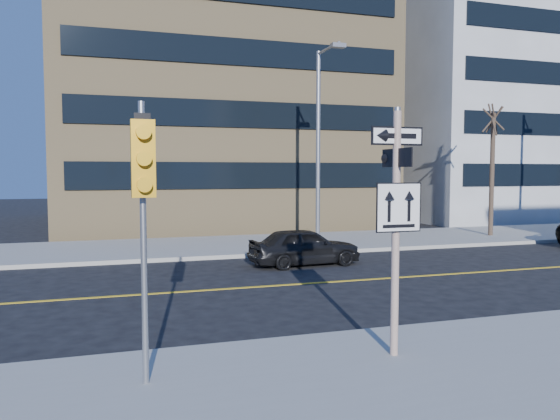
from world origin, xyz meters
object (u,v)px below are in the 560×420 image
object	(u,v)px
streetlight_a	(320,134)
street_tree_west	(493,122)
parked_car_a	(304,246)
traffic_signal	(143,182)
sign_pole	(396,217)

from	to	relation	value
streetlight_a	street_tree_west	distance (m)	9.05
parked_car_a	traffic_signal	bearing A→B (deg)	144.78
sign_pole	streetlight_a	distance (m)	14.05
parked_car_a	streetlight_a	xyz separation A→B (m)	(2.11, 3.84, 4.11)
traffic_signal	streetlight_a	size ratio (longest dim) A/B	0.50
parked_car_a	street_tree_west	size ratio (longest dim) A/B	0.60
sign_pole	streetlight_a	xyz separation A→B (m)	(4.00, 13.27, 2.32)
sign_pole	parked_car_a	size ratio (longest dim) A/B	1.07
sign_pole	street_tree_west	size ratio (longest dim) A/B	0.64
traffic_signal	streetlight_a	bearing A→B (deg)	59.20
streetlight_a	street_tree_west	bearing A→B (deg)	3.45
sign_pole	parked_car_a	bearing A→B (deg)	78.64
parked_car_a	streetlight_a	bearing A→B (deg)	-32.34
sign_pole	parked_car_a	distance (m)	9.78
parked_car_a	sign_pole	bearing A→B (deg)	165.03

